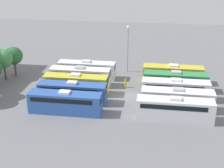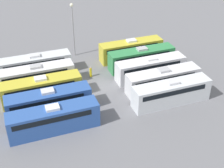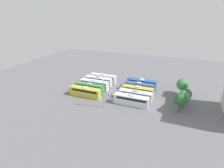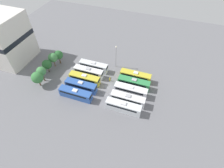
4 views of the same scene
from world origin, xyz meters
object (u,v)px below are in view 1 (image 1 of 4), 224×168
tree_3 (3,59)px  bus_0 (175,109)px  bus_1 (177,99)px  bus_3 (175,81)px  tree_4 (14,56)px  light_pole (128,42)px  bus_6 (72,92)px  bus_2 (175,89)px  bus_9 (87,69)px  bus_4 (173,74)px  worker_person (125,83)px  bus_5 (65,102)px  bus_8 (80,76)px  bus_7 (76,84)px

tree_3 → bus_0: bearing=-109.9°
bus_1 → tree_3: (7.94, 31.59, 2.43)m
bus_3 → tree_4: size_ratio=1.89×
light_pole → tree_3: bearing=108.6°
tree_3 → bus_6: bearing=-116.9°
bus_0 → bus_1: (3.31, -0.48, 0.00)m
bus_2 → bus_3: bearing=-2.4°
bus_9 → tree_3: bearing=101.5°
bus_2 → light_pole: light_pole is taller
bus_4 → worker_person: (-3.57, 8.38, -0.95)m
bus_4 → bus_5: (-14.40, 16.33, 0.00)m
worker_person → tree_4: tree_4 is taller
bus_2 → tree_3: size_ratio=1.83×
bus_8 → bus_0: bearing=-123.1°
tree_4 → light_pole: bearing=-76.1°
bus_1 → bus_7: bearing=77.4°
bus_1 → bus_4: (10.95, 0.27, 0.00)m
bus_7 → tree_4: bearing=65.0°
bus_8 → light_pole: light_pole is taller
light_pole → bus_1: bearing=-149.6°
bus_1 → light_pole: 18.54m
bus_6 → bus_0: bearing=-102.6°
bus_0 → tree_3: (11.25, 31.11, 2.43)m
tree_4 → bus_4: bearing=-88.6°
bus_3 → bus_5: bearing=123.1°
bus_5 → bus_9: (14.44, -0.07, 0.00)m
worker_person → bus_4: bearing=-66.9°
bus_9 → tree_4: 14.27m
bus_2 → tree_3: 31.85m
bus_2 → bus_6: size_ratio=1.00×
bus_2 → bus_4: size_ratio=1.00×
bus_5 → light_pole: size_ratio=1.16×
tree_3 → bus_5: bearing=-127.2°
tree_4 → bus_0: bearing=-114.2°
bus_5 → worker_person: (10.83, -7.95, -0.95)m
tree_3 → tree_4: (2.25, -1.01, -0.12)m
bus_2 → tree_4: 31.23m
bus_1 → bus_8: (7.42, 16.93, 0.00)m
worker_person → tree_4: bearing=82.7°
bus_0 → worker_person: (10.69, 8.17, -0.95)m
bus_3 → bus_9: size_ratio=1.00×
bus_7 → worker_person: 8.99m
bus_1 → bus_7: 17.23m
bus_8 → tree_4: 14.12m
bus_5 → bus_9: same height
bus_4 → tree_3: bearing=95.5°
bus_3 → light_pole: 13.02m
tree_4 → bus_8: bearing=-101.5°
bus_6 → tree_3: bearing=63.1°
worker_person → bus_3: bearing=-89.8°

